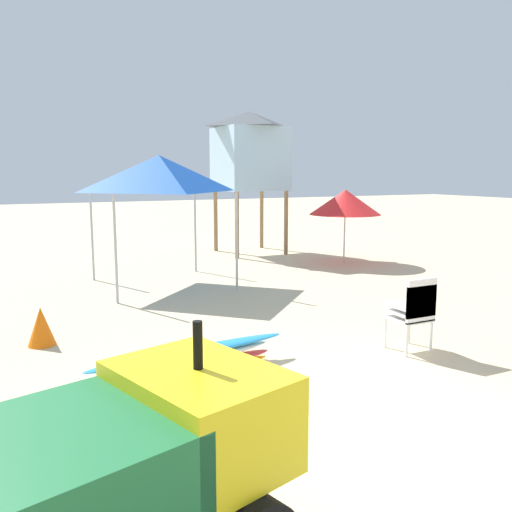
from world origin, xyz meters
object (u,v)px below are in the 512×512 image
object	(u,v)px
beach_umbrella_left	(345,202)
stacked_plastic_chairs	(414,308)
lifeguard_tower	(250,151)
traffic_cone_near	(41,326)
utility_cart	(75,482)
surfboard_pile	(194,361)
popup_canopy	(159,174)

from	to	relation	value
beach_umbrella_left	stacked_plastic_chairs	bearing A→B (deg)	-118.17
lifeguard_tower	traffic_cone_near	xyz separation A→B (m)	(-6.40, -6.60, -2.71)
utility_cart	beach_umbrella_left	size ratio (longest dim) A/B	1.44
utility_cart	beach_umbrella_left	bearing A→B (deg)	47.79
utility_cart	stacked_plastic_chairs	distance (m)	5.33
stacked_plastic_chairs	beach_umbrella_left	size ratio (longest dim) A/B	0.53
traffic_cone_near	surfboard_pile	bearing A→B (deg)	-52.74
popup_canopy	beach_umbrella_left	distance (m)	5.22
surfboard_pile	stacked_plastic_chairs	bearing A→B (deg)	-10.01
stacked_plastic_chairs	beach_umbrella_left	bearing A→B (deg)	61.83
beach_umbrella_left	traffic_cone_near	xyz separation A→B (m)	(-7.80, -3.81, -1.34)
surfboard_pile	traffic_cone_near	xyz separation A→B (m)	(-1.52, 2.00, 0.10)
popup_canopy	beach_umbrella_left	world-z (taller)	popup_canopy
popup_canopy	surfboard_pile	bearing A→B (deg)	-102.58
lifeguard_tower	traffic_cone_near	size ratio (longest dim) A/B	7.55
utility_cart	surfboard_pile	size ratio (longest dim) A/B	1.07
surfboard_pile	popup_canopy	xyz separation A→B (m)	(1.16, 5.19, 2.18)
utility_cart	beach_umbrella_left	distance (m)	12.01
beach_umbrella_left	traffic_cone_near	world-z (taller)	beach_umbrella_left
surfboard_pile	popup_canopy	distance (m)	5.75
traffic_cone_near	stacked_plastic_chairs	bearing A→B (deg)	-29.58
lifeguard_tower	traffic_cone_near	bearing A→B (deg)	-134.13
popup_canopy	beach_umbrella_left	size ratio (longest dim) A/B	1.41
stacked_plastic_chairs	traffic_cone_near	bearing A→B (deg)	150.42
stacked_plastic_chairs	lifeguard_tower	size ratio (longest dim) A/B	0.25
utility_cart	traffic_cone_near	bearing A→B (deg)	87.19
utility_cart	popup_canopy	bearing A→B (deg)	70.50
popup_canopy	traffic_cone_near	world-z (taller)	popup_canopy
beach_umbrella_left	traffic_cone_near	bearing A→B (deg)	-154.00
utility_cart	traffic_cone_near	world-z (taller)	utility_cart
utility_cart	lifeguard_tower	xyz separation A→B (m)	(6.65, 11.67, 2.20)
surfboard_pile	lifeguard_tower	distance (m)	10.28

